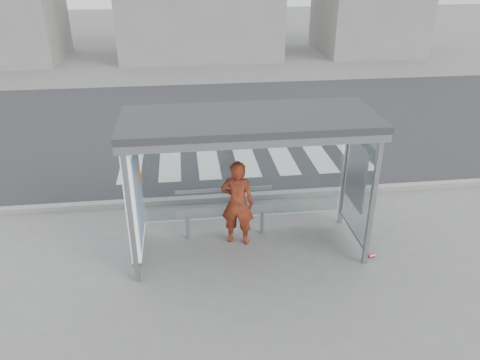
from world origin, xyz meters
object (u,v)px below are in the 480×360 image
object	(u,v)px
person	(237,203)
bench	(225,210)
soda_can	(372,256)
bus_shelter	(227,151)

from	to	relation	value
person	bench	distance (m)	0.42
bench	soda_can	distance (m)	2.84
soda_can	person	bearing A→B (deg)	160.95
person	bench	bearing A→B (deg)	-30.78
bench	soda_can	xyz separation A→B (m)	(2.59, -1.05, -0.54)
bus_shelter	bench	size ratio (longest dim) A/B	2.27
person	bench	world-z (taller)	person
soda_can	bench	bearing A→B (deg)	157.90
bus_shelter	bench	bearing A→B (deg)	91.83
bus_shelter	bench	distance (m)	1.48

